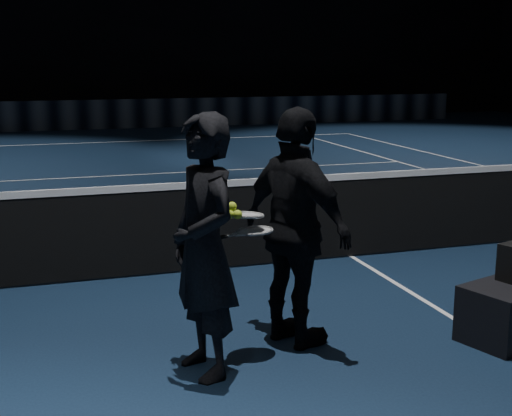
{
  "coord_description": "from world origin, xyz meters",
  "views": [
    {
      "loc": [
        -3.38,
        -7.02,
        2.2
      ],
      "look_at": [
        -1.85,
        -2.27,
        1.14
      ],
      "focal_mm": 50.0,
      "sensor_mm": 36.0,
      "label": 1
    }
  ],
  "objects_px": {
    "player_b": "(296,229)",
    "racket_upper": "(246,215)",
    "player_a": "(204,247)",
    "racket_lower": "(255,231)",
    "tennis_balls": "(233,212)"
  },
  "relations": [
    {
      "from": "racket_lower",
      "to": "tennis_balls",
      "type": "height_order",
      "value": "tennis_balls"
    },
    {
      "from": "player_a",
      "to": "racket_lower",
      "type": "distance_m",
      "value": 0.45
    },
    {
      "from": "tennis_balls",
      "to": "player_b",
      "type": "bearing_deg",
      "value": 20.49
    },
    {
      "from": "player_b",
      "to": "racket_upper",
      "type": "xyz_separation_m",
      "value": [
        -0.43,
        -0.12,
        0.16
      ]
    },
    {
      "from": "player_a",
      "to": "racket_upper",
      "type": "height_order",
      "value": "player_a"
    },
    {
      "from": "player_a",
      "to": "tennis_balls",
      "type": "bearing_deg",
      "value": 98.79
    },
    {
      "from": "racket_upper",
      "to": "tennis_balls",
      "type": "height_order",
      "value": "tennis_balls"
    },
    {
      "from": "racket_lower",
      "to": "tennis_balls",
      "type": "bearing_deg",
      "value": 178.53
    },
    {
      "from": "racket_upper",
      "to": "racket_lower",
      "type": "bearing_deg",
      "value": -42.66
    },
    {
      "from": "racket_upper",
      "to": "tennis_balls",
      "type": "relative_size",
      "value": 5.67
    },
    {
      "from": "player_b",
      "to": "racket_lower",
      "type": "height_order",
      "value": "player_b"
    },
    {
      "from": "player_a",
      "to": "tennis_balls",
      "type": "distance_m",
      "value": 0.33
    },
    {
      "from": "player_a",
      "to": "player_b",
      "type": "relative_size",
      "value": 1.0
    },
    {
      "from": "tennis_balls",
      "to": "player_a",
      "type": "bearing_deg",
      "value": -157.9
    },
    {
      "from": "racket_lower",
      "to": "racket_upper",
      "type": "height_order",
      "value": "racket_upper"
    }
  ]
}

